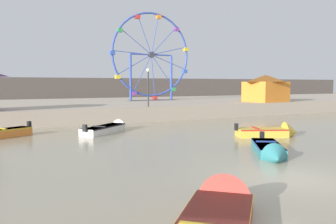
# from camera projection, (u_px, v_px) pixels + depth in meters

# --- Properties ---
(ground_plane) EXTENTS (240.00, 240.00, 0.00)m
(ground_plane) POSITION_uv_depth(u_px,v_px,m) (292.00, 179.00, 12.48)
(ground_plane) COLOR gray
(quay_promenade) EXTENTS (110.00, 22.11, 1.31)m
(quay_promenade) POSITION_uv_depth(u_px,v_px,m) (82.00, 108.00, 39.11)
(quay_promenade) COLOR tan
(quay_promenade) RESTS_ON ground_plane
(distant_town_skyline) EXTENTS (140.00, 3.00, 4.40)m
(distant_town_skyline) POSITION_uv_depth(u_px,v_px,m) (48.00, 91.00, 59.40)
(distant_town_skyline) COLOR #564C47
(distant_town_skyline) RESTS_ON ground_plane
(motorboat_mustard_yellow) EXTENTS (4.11, 2.78, 1.32)m
(motorboat_mustard_yellow) POSITION_uv_depth(u_px,v_px,m) (272.00, 132.00, 22.46)
(motorboat_mustard_yellow) COLOR gold
(motorboat_mustard_yellow) RESTS_ON ground_plane
(motorboat_white_red_stripe) EXTENTS (4.67, 4.28, 1.09)m
(motorboat_white_red_stripe) POSITION_uv_depth(u_px,v_px,m) (110.00, 128.00, 24.78)
(motorboat_white_red_stripe) COLOR silver
(motorboat_white_red_stripe) RESTS_ON ground_plane
(motorboat_faded_red) EXTENTS (4.58, 4.72, 1.44)m
(motorboat_faded_red) POSITION_uv_depth(u_px,v_px,m) (220.00, 210.00, 8.71)
(motorboat_faded_red) COLOR #B24238
(motorboat_faded_red) RESTS_ON ground_plane
(motorboat_teal_painted) EXTENTS (3.53, 4.43, 1.10)m
(motorboat_teal_painted) POSITION_uv_depth(u_px,v_px,m) (270.00, 151.00, 16.44)
(motorboat_teal_painted) COLOR teal
(motorboat_teal_painted) RESTS_ON ground_plane
(ferris_wheel_blue_frame) EXTENTS (10.40, 1.20, 10.70)m
(ferris_wheel_blue_frame) POSITION_uv_depth(u_px,v_px,m) (151.00, 56.00, 43.00)
(ferris_wheel_blue_frame) COLOR #334CA8
(ferris_wheel_blue_frame) RESTS_ON quay_promenade
(carnival_booth_orange_canopy) EXTENTS (4.87, 4.32, 3.06)m
(carnival_booth_orange_canopy) POSITION_uv_depth(u_px,v_px,m) (266.00, 88.00, 40.10)
(carnival_booth_orange_canopy) COLOR orange
(carnival_booth_orange_canopy) RESTS_ON quay_promenade
(promenade_lamp_near) EXTENTS (0.32, 0.32, 3.42)m
(promenade_lamp_near) POSITION_uv_depth(u_px,v_px,m) (148.00, 81.00, 31.62)
(promenade_lamp_near) COLOR #2D2D33
(promenade_lamp_near) RESTS_ON quay_promenade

